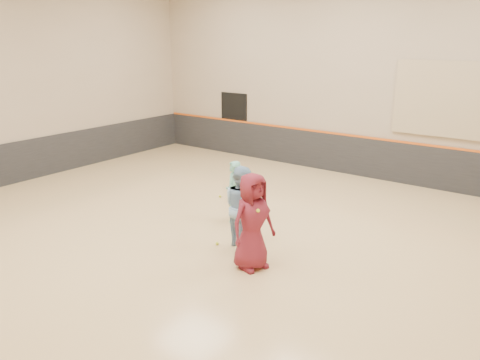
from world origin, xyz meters
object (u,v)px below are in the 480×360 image
Objects in this scene: girl at (233,191)px; spare_racket at (238,201)px; instructor at (242,207)px; young_man at (253,222)px.

spare_racket is (-0.62, 1.02, -0.65)m from girl.
girl is 2.12× the size of spare_racket.
girl is 0.85× the size of instructor.
girl is at bearing 63.25° from young_man.
young_man is (1.66, -1.63, 0.19)m from girl.
instructor is 2.65m from spare_racket.
young_man reaches higher than spare_racket.
instructor reaches higher than girl.
instructor is at bearing 65.13° from young_man.
girl is 0.79× the size of young_man.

